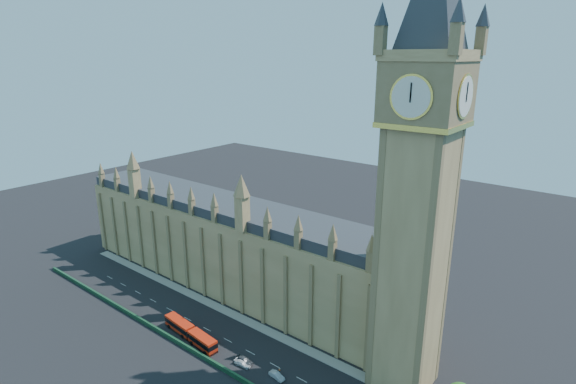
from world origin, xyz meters
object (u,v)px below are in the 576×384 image
Objects in this scene: car_grey at (244,360)px; car_white at (242,364)px; car_silver at (277,376)px; red_bus at (190,333)px.

car_grey is 1.10m from car_white.
car_grey is 1.10× the size of car_white.
car_grey is 9.65m from car_silver.
car_white is (-9.19, -1.74, -0.07)m from car_silver.
red_bus is at bearing 86.75° from car_white.
car_grey is 1.12× the size of car_silver.
car_silver reaches higher than car_white.
car_silver is (9.63, 0.74, -0.11)m from car_grey.
red_bus reaches higher than car_white.
red_bus is 4.80× the size of car_silver.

